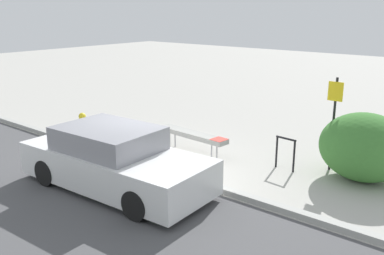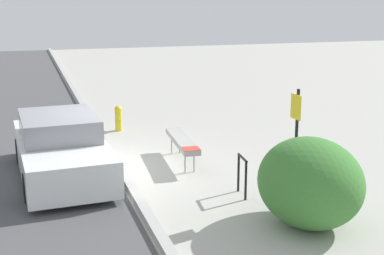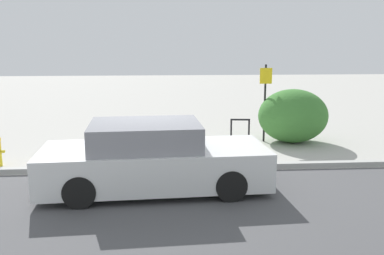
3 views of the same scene
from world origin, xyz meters
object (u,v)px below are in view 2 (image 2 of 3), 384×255
(bench, at_px, (182,141))
(sign_post, at_px, (296,137))
(bike_rack, at_px, (242,172))
(parked_car_near, at_px, (61,148))
(fire_hydrant, at_px, (118,117))

(bench, bearing_deg, sign_post, 23.91)
(bike_rack, bearing_deg, parked_car_near, -125.18)
(fire_hydrant, xyz_separation_m, parked_car_near, (3.75, -1.95, 0.23))
(bike_rack, distance_m, fire_hydrant, 6.31)
(sign_post, relative_size, fire_hydrant, 3.01)
(bench, height_order, bike_rack, bike_rack)
(bench, xyz_separation_m, sign_post, (3.38, 1.22, 0.85))
(bike_rack, bearing_deg, sign_post, 39.21)
(bench, bearing_deg, bike_rack, 15.68)
(sign_post, distance_m, parked_car_near, 5.28)
(parked_car_near, bearing_deg, bench, 89.44)
(bench, bearing_deg, fire_hydrant, -161.58)
(bench, height_order, fire_hydrant, fire_hydrant)
(bike_rack, bearing_deg, fire_hydrant, -166.78)
(bench, relative_size, fire_hydrant, 2.97)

